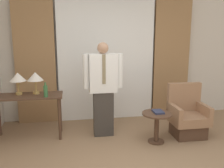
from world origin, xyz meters
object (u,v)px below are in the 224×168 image
at_px(desk, 28,103).
at_px(armchair, 187,117).
at_px(table_lamp_right, 35,77).
at_px(bottle_near_edge, 46,91).
at_px(table_lamp_left, 18,78).
at_px(person, 103,87).
at_px(book, 158,112).
at_px(side_table, 157,122).

bearing_deg(desk, armchair, -7.59).
relative_size(table_lamp_right, bottle_near_edge, 1.56).
xyz_separation_m(desk, table_lamp_left, (-0.15, 0.08, 0.43)).
bearing_deg(person, table_lamp_left, 172.74).
height_order(desk, book, desk).
bearing_deg(person, armchair, -10.32).
xyz_separation_m(table_lamp_left, side_table, (2.32, -0.65, -0.73)).
distance_m(person, armchair, 1.63).
height_order(desk, bottle_near_edge, bottle_near_edge).
bearing_deg(person, desk, 175.56).
bearing_deg(person, bottle_near_edge, -176.32).
distance_m(table_lamp_left, person, 1.49).
height_order(table_lamp_left, armchair, table_lamp_left).
distance_m(bottle_near_edge, book, 1.93).
distance_m(desk, book, 2.26).
distance_m(table_lamp_right, bottle_near_edge, 0.37).
bearing_deg(person, book, -26.82).
relative_size(table_lamp_left, armchair, 0.41).
relative_size(armchair, side_table, 1.80).
bearing_deg(armchair, book, -164.91).
relative_size(desk, book, 5.54).
bearing_deg(armchair, table_lamp_left, 171.18).
distance_m(desk, side_table, 2.26).
distance_m(armchair, side_table, 0.68).
relative_size(bottle_near_edge, armchair, 0.27).
relative_size(side_table, book, 2.40).
distance_m(table_lamp_left, bottle_near_edge, 0.58).
xyz_separation_m(desk, person, (1.32, -0.10, 0.26)).
bearing_deg(side_table, armchair, 16.36).
bearing_deg(table_lamp_right, bottle_near_edge, -53.09).
height_order(person, side_table, person).
distance_m(desk, table_lamp_left, 0.46).
height_order(bottle_near_edge, person, person).
bearing_deg(side_table, bottle_near_edge, 167.71).
distance_m(desk, person, 1.35).
distance_m(side_table, book, 0.18).
relative_size(desk, bottle_near_edge, 4.83).
relative_size(person, side_table, 3.23).
bearing_deg(bottle_near_edge, side_table, -12.29).
bearing_deg(book, person, 153.18).
bearing_deg(armchair, bottle_near_edge, 175.18).
relative_size(desk, table_lamp_right, 3.10).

